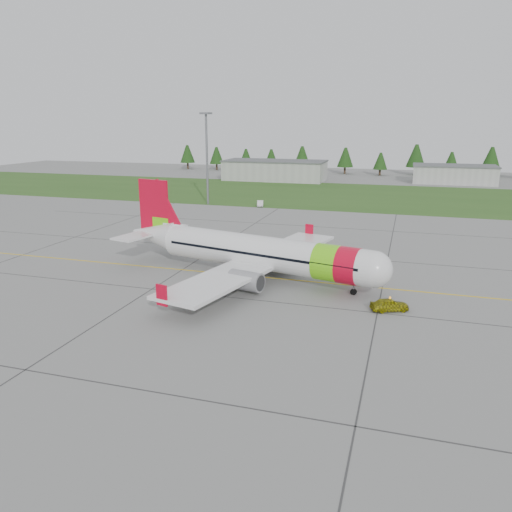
% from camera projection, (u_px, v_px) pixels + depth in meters
% --- Properties ---
extents(ground, '(320.00, 320.00, 0.00)m').
position_uv_depth(ground, '(280.00, 303.00, 52.38)').
color(ground, gray).
rests_on(ground, ground).
extents(aircraft, '(35.81, 33.64, 11.00)m').
position_uv_depth(aircraft, '(257.00, 252.00, 60.01)').
color(aircraft, white).
rests_on(aircraft, ground).
extents(follow_me_car, '(1.81, 1.93, 3.81)m').
position_uv_depth(follow_me_car, '(390.00, 293.00, 49.63)').
color(follow_me_car, '#D4CF0B').
rests_on(follow_me_car, ground).
extents(service_van, '(1.63, 1.58, 3.85)m').
position_uv_depth(service_van, '(260.00, 198.00, 111.68)').
color(service_van, silver).
rests_on(service_van, ground).
extents(grass_strip, '(320.00, 50.00, 0.03)m').
position_uv_depth(grass_strip, '(359.00, 196.00, 128.07)').
color(grass_strip, '#30561E').
rests_on(grass_strip, ground).
extents(taxi_guideline, '(120.00, 0.25, 0.02)m').
position_uv_depth(taxi_guideline, '(296.00, 280.00, 59.76)').
color(taxi_guideline, gold).
rests_on(taxi_guideline, ground).
extents(hangar_west, '(32.00, 14.00, 6.00)m').
position_uv_depth(hangar_west, '(275.00, 171.00, 161.63)').
color(hangar_west, '#A8A8A3').
rests_on(hangar_west, ground).
extents(hangar_east, '(24.00, 12.00, 5.20)m').
position_uv_depth(hangar_east, '(454.00, 175.00, 153.54)').
color(hangar_east, '#A8A8A3').
rests_on(hangar_east, ground).
extents(floodlight_mast, '(0.50, 0.50, 20.00)m').
position_uv_depth(floodlight_mast, '(207.00, 160.00, 112.38)').
color(floodlight_mast, slate).
rests_on(floodlight_mast, ground).
extents(treeline, '(160.00, 8.00, 10.00)m').
position_uv_depth(treeline, '(376.00, 160.00, 178.46)').
color(treeline, '#1C3F14').
rests_on(treeline, ground).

